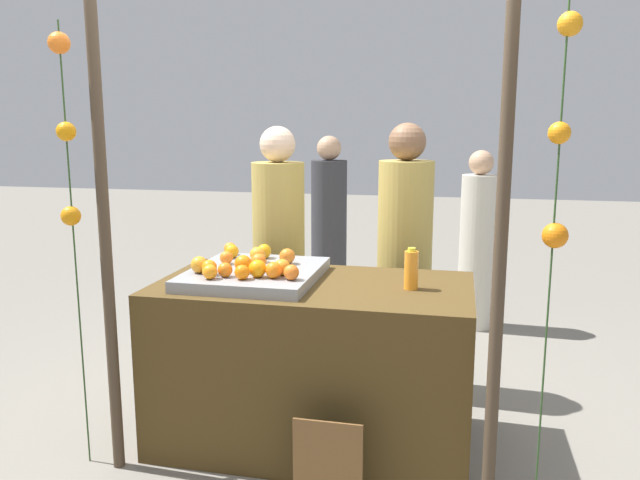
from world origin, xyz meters
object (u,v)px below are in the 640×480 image
(juice_bottle, at_px, (411,270))
(vendor_right, at_px, (404,269))
(stall_counter, at_px, (314,363))
(orange_1, at_px, (226,258))
(chalkboard_sign, at_px, (328,466))
(orange_0, at_px, (225,270))
(vendor_left, at_px, (279,266))

(juice_bottle, bearing_deg, vendor_right, 97.28)
(stall_counter, bearing_deg, juice_bottle, -1.51)
(orange_1, height_order, chalkboard_sign, orange_1)
(stall_counter, distance_m, juice_bottle, 0.74)
(stall_counter, relative_size, orange_0, 22.04)
(vendor_left, relative_size, vendor_right, 0.99)
(stall_counter, bearing_deg, chalkboard_sign, -71.20)
(vendor_left, bearing_deg, juice_bottle, -39.85)
(orange_1, xyz_separation_m, juice_bottle, (1.01, -0.08, 0.00))
(orange_0, height_order, vendor_left, vendor_left)
(stall_counter, xyz_separation_m, juice_bottle, (0.50, -0.01, 0.54))
(orange_1, height_order, vendor_right, vendor_right)
(orange_0, distance_m, vendor_left, 0.98)
(orange_0, xyz_separation_m, chalkboard_sign, (0.61, -0.39, -0.77))
(orange_1, relative_size, vendor_right, 0.04)
(orange_0, relative_size, vendor_right, 0.04)
(vendor_left, bearing_deg, orange_0, -89.84)
(orange_0, bearing_deg, vendor_right, 50.99)
(juice_bottle, relative_size, chalkboard_sign, 0.49)
(chalkboard_sign, xyz_separation_m, vendor_left, (-0.61, 1.34, 0.58))
(orange_1, bearing_deg, vendor_right, 38.22)
(orange_0, xyz_separation_m, vendor_right, (0.81, 1.00, -0.18))
(orange_1, xyz_separation_m, vendor_left, (0.10, 0.68, -0.19))
(orange_0, bearing_deg, chalkboard_sign, -32.47)
(juice_bottle, distance_m, vendor_right, 0.83)
(stall_counter, xyz_separation_m, chalkboard_sign, (0.20, -0.60, -0.23))
(juice_bottle, xyz_separation_m, chalkboard_sign, (-0.30, -0.58, -0.77))
(juice_bottle, height_order, chalkboard_sign, juice_bottle)
(stall_counter, relative_size, chalkboard_sign, 3.76)
(orange_0, bearing_deg, orange_1, 109.84)
(orange_0, xyz_separation_m, juice_bottle, (0.91, 0.20, 0.00))
(orange_0, height_order, orange_1, orange_0)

